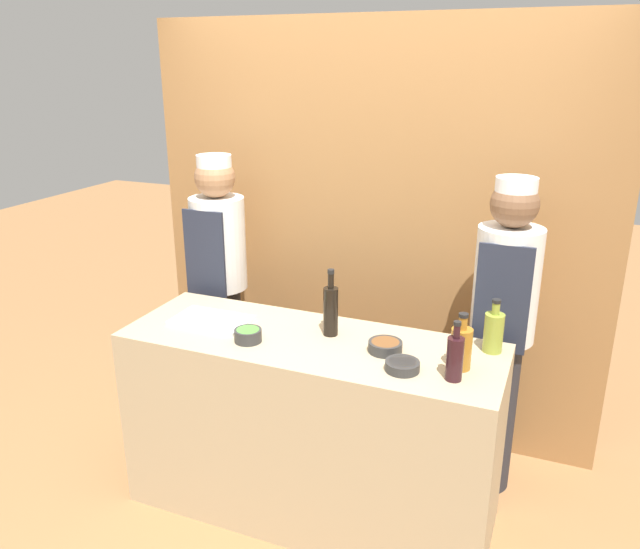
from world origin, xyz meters
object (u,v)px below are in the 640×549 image
at_px(sauce_bowl_green, 248,335).
at_px(chef_right, 502,326).
at_px(sauce_bowl_orange, 402,365).
at_px(sauce_bowl_brown, 385,346).
at_px(chef_left, 220,282).
at_px(bottle_soy, 331,310).
at_px(cutting_board, 211,321).
at_px(bottle_wine, 455,357).
at_px(bottle_oil, 494,331).
at_px(bottle_amber, 461,347).

relative_size(sauce_bowl_green, chef_right, 0.08).
relative_size(sauce_bowl_orange, chef_right, 0.09).
xyz_separation_m(sauce_bowl_brown, chef_left, (-1.16, 0.53, -0.03)).
bearing_deg(sauce_bowl_green, bottle_soy, 33.33).
bearing_deg(cutting_board, sauce_bowl_orange, -7.46).
xyz_separation_m(bottle_wine, bottle_oil, (0.11, 0.33, -0.00)).
bearing_deg(sauce_bowl_orange, cutting_board, 172.54).
bearing_deg(chef_right, bottle_soy, -148.36).
relative_size(sauce_bowl_brown, bottle_wine, 0.60).
xyz_separation_m(sauce_bowl_orange, chef_left, (-1.28, 0.68, -0.03)).
height_order(bottle_wine, chef_right, chef_right).
bearing_deg(cutting_board, bottle_wine, -6.03).
bearing_deg(bottle_soy, bottle_amber, -9.94).
relative_size(cutting_board, bottle_wine, 1.46).
height_order(sauce_bowl_green, bottle_amber, bottle_amber).
xyz_separation_m(chef_left, chef_right, (1.61, -0.00, -0.01)).
height_order(chef_left, chef_right, chef_left).
bearing_deg(bottle_oil, sauce_bowl_orange, -134.42).
relative_size(bottle_soy, bottle_amber, 1.31).
distance_m(sauce_bowl_brown, bottle_soy, 0.32).
relative_size(sauce_bowl_green, bottle_amber, 0.51).
relative_size(sauce_bowl_green, chef_left, 0.08).
distance_m(sauce_bowl_green, bottle_wine, 0.95).
bearing_deg(chef_right, sauce_bowl_green, -147.84).
bearing_deg(cutting_board, bottle_soy, 8.62).
distance_m(sauce_bowl_orange, bottle_oil, 0.47).
distance_m(sauce_bowl_orange, cutting_board, 1.01).
bearing_deg(sauce_bowl_brown, chef_left, 155.46).
bearing_deg(bottle_soy, chef_left, 152.52).
distance_m(bottle_soy, chef_right, 0.87).
bearing_deg(sauce_bowl_orange, bottle_soy, 151.43).
bearing_deg(bottle_amber, sauce_bowl_green, -173.77).
relative_size(sauce_bowl_green, bottle_oil, 0.52).
xyz_separation_m(sauce_bowl_orange, bottle_soy, (-0.41, 0.22, 0.10)).
xyz_separation_m(sauce_bowl_green, cutting_board, (-0.27, 0.12, -0.02)).
bearing_deg(bottle_oil, bottle_soy, -171.71).
height_order(bottle_soy, bottle_amber, bottle_soy).
xyz_separation_m(sauce_bowl_orange, bottle_amber, (0.22, 0.11, 0.07)).
height_order(sauce_bowl_orange, bottle_amber, bottle_amber).
xyz_separation_m(cutting_board, bottle_amber, (1.22, -0.02, 0.09)).
relative_size(bottle_soy, chef_right, 0.20).
bearing_deg(sauce_bowl_green, sauce_bowl_orange, -0.69).
height_order(sauce_bowl_brown, chef_left, chef_left).
bearing_deg(bottle_amber, bottle_soy, 170.06).
relative_size(bottle_amber, bottle_wine, 0.97).
distance_m(sauce_bowl_orange, bottle_wine, 0.23).
relative_size(bottle_oil, chef_left, 0.15).
bearing_deg(cutting_board, sauce_bowl_brown, 0.85).
distance_m(bottle_soy, bottle_wine, 0.66).
relative_size(sauce_bowl_brown, chef_left, 0.09).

